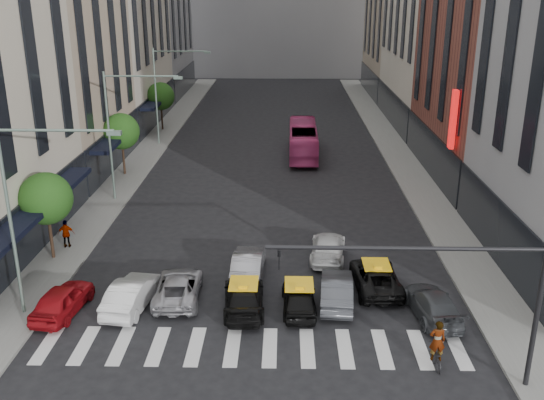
# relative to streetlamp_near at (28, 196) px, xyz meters

# --- Properties ---
(ground) EXTENTS (160.00, 160.00, 0.00)m
(ground) POSITION_rel_streetlamp_near_xyz_m (10.04, -4.00, -5.90)
(ground) COLOR black
(ground) RESTS_ON ground
(sidewalk_left) EXTENTS (3.00, 96.00, 0.15)m
(sidewalk_left) POSITION_rel_streetlamp_near_xyz_m (-1.46, 26.00, -5.83)
(sidewalk_left) COLOR slate
(sidewalk_left) RESTS_ON ground
(sidewalk_right) EXTENTS (3.00, 96.00, 0.15)m
(sidewalk_right) POSITION_rel_streetlamp_near_xyz_m (21.54, 26.00, -5.83)
(sidewalk_right) COLOR slate
(sidewalk_right) RESTS_ON ground
(building_left_b) EXTENTS (8.00, 16.00, 24.00)m
(building_left_b) POSITION_rel_streetlamp_near_xyz_m (-6.96, 24.00, 6.10)
(building_left_b) COLOR tan
(building_left_b) RESTS_ON ground
(building_right_b) EXTENTS (8.00, 18.00, 26.00)m
(building_right_b) POSITION_rel_streetlamp_near_xyz_m (27.04, 23.00, 7.10)
(building_right_b) COLOR brown
(building_right_b) RESTS_ON ground
(tree_near) EXTENTS (2.88, 2.88, 4.95)m
(tree_near) POSITION_rel_streetlamp_near_xyz_m (-1.76, 6.00, -2.25)
(tree_near) COLOR black
(tree_near) RESTS_ON sidewalk_left
(tree_mid) EXTENTS (2.88, 2.88, 4.95)m
(tree_mid) POSITION_rel_streetlamp_near_xyz_m (-1.76, 22.00, -2.25)
(tree_mid) COLOR black
(tree_mid) RESTS_ON sidewalk_left
(tree_far) EXTENTS (2.88, 2.88, 4.95)m
(tree_far) POSITION_rel_streetlamp_near_xyz_m (-1.76, 38.00, -2.25)
(tree_far) COLOR black
(tree_far) RESTS_ON sidewalk_left
(streetlamp_near) EXTENTS (5.38, 0.25, 9.00)m
(streetlamp_near) POSITION_rel_streetlamp_near_xyz_m (0.00, 0.00, 0.00)
(streetlamp_near) COLOR gray
(streetlamp_near) RESTS_ON sidewalk_left
(streetlamp_mid) EXTENTS (5.38, 0.25, 9.00)m
(streetlamp_mid) POSITION_rel_streetlamp_near_xyz_m (0.00, 16.00, 0.00)
(streetlamp_mid) COLOR gray
(streetlamp_mid) RESTS_ON sidewalk_left
(streetlamp_far) EXTENTS (5.38, 0.25, 9.00)m
(streetlamp_far) POSITION_rel_streetlamp_near_xyz_m (0.00, 32.00, 0.00)
(streetlamp_far) COLOR gray
(streetlamp_far) RESTS_ON sidewalk_left
(traffic_signal) EXTENTS (10.10, 0.20, 6.00)m
(traffic_signal) POSITION_rel_streetlamp_near_xyz_m (17.74, -5.00, -1.43)
(traffic_signal) COLOR black
(traffic_signal) RESTS_ON ground
(liberty_sign) EXTENTS (0.30, 0.70, 4.00)m
(liberty_sign) POSITION_rel_streetlamp_near_xyz_m (22.64, 16.00, 0.10)
(liberty_sign) COLOR red
(liberty_sign) RESTS_ON ground
(car_red) EXTENTS (2.20, 4.32, 1.41)m
(car_red) POSITION_rel_streetlamp_near_xyz_m (0.84, 0.18, -5.20)
(car_red) COLOR maroon
(car_red) RESTS_ON ground
(car_white_front) EXTENTS (2.11, 4.56, 1.45)m
(car_white_front) POSITION_rel_streetlamp_near_xyz_m (3.96, 0.78, -5.18)
(car_white_front) COLOR silver
(car_white_front) RESTS_ON ground
(car_silver) EXTENTS (2.34, 4.73, 1.29)m
(car_silver) POSITION_rel_streetlamp_near_xyz_m (6.04, 1.68, -5.26)
(car_silver) COLOR #9E9DA2
(car_silver) RESTS_ON ground
(taxi_left) EXTENTS (2.18, 4.75, 1.35)m
(taxi_left) POSITION_rel_streetlamp_near_xyz_m (9.34, 0.72, -5.23)
(taxi_left) COLOR black
(taxi_left) RESTS_ON ground
(taxi_center) EXTENTS (1.68, 3.96, 1.33)m
(taxi_center) POSITION_rel_streetlamp_near_xyz_m (11.94, 0.70, -5.24)
(taxi_center) COLOR black
(taxi_center) RESTS_ON ground
(car_grey_mid) EXTENTS (1.83, 4.42, 1.42)m
(car_grey_mid) POSITION_rel_streetlamp_near_xyz_m (13.79, 1.43, -5.19)
(car_grey_mid) COLOR #3B3D42
(car_grey_mid) RESTS_ON ground
(taxi_right) EXTENTS (2.41, 4.85, 1.32)m
(taxi_right) POSITION_rel_streetlamp_near_xyz_m (15.88, 2.96, -5.24)
(taxi_right) COLOR black
(taxi_right) RESTS_ON ground
(car_grey_curb) EXTENTS (2.33, 4.68, 1.31)m
(car_grey_curb) POSITION_rel_streetlamp_near_xyz_m (18.15, 0.22, -5.25)
(car_grey_curb) COLOR #3C3F43
(car_grey_curb) RESTS_ON ground
(car_row2_left) EXTENTS (1.68, 4.46, 1.45)m
(car_row2_left) POSITION_rel_streetlamp_near_xyz_m (9.33, 4.19, -5.18)
(car_row2_left) COLOR gray
(car_row2_left) RESTS_ON ground
(car_row2_right) EXTENTS (2.36, 4.78, 1.34)m
(car_row2_right) POSITION_rel_streetlamp_near_xyz_m (13.70, 6.56, -5.24)
(car_row2_right) COLOR silver
(car_row2_right) RESTS_ON ground
(bus) EXTENTS (2.51, 10.35, 2.88)m
(bus) POSITION_rel_streetlamp_near_xyz_m (12.87, 28.41, -4.47)
(bus) COLOR #D33E82
(bus) RESTS_ON ground
(motorcycle) EXTENTS (0.59, 1.64, 0.86)m
(motorcycle) POSITION_rel_streetlamp_near_xyz_m (17.41, -3.62, -5.47)
(motorcycle) COLOR black
(motorcycle) RESTS_ON ground
(rider) EXTENTS (0.66, 0.43, 1.79)m
(rider) POSITION_rel_streetlamp_near_xyz_m (17.41, -3.62, -4.15)
(rider) COLOR gray
(rider) RESTS_ON motorcycle
(pedestrian_far) EXTENTS (1.01, 0.49, 1.66)m
(pedestrian_far) POSITION_rel_streetlamp_near_xyz_m (-1.44, 7.43, -4.92)
(pedestrian_far) COLOR gray
(pedestrian_far) RESTS_ON sidewalk_left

